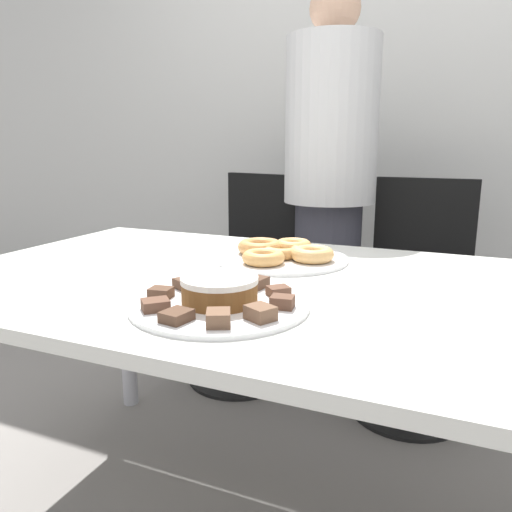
# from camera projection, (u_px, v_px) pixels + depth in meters

# --- Properties ---
(wall_back) EXTENTS (8.00, 0.05, 2.60)m
(wall_back) POSITION_uv_depth(u_px,v_px,m) (394.00, 93.00, 2.51)
(wall_back) COLOR silver
(wall_back) RESTS_ON ground_plane
(table) EXTENTS (1.76, 0.99, 0.73)m
(table) POSITION_uv_depth(u_px,v_px,m) (281.00, 310.00, 1.22)
(table) COLOR silver
(table) RESTS_ON ground_plane
(person_standing) EXTENTS (0.37, 0.37, 1.66)m
(person_standing) POSITION_uv_depth(u_px,v_px,m) (329.00, 189.00, 2.06)
(person_standing) COLOR #383842
(person_standing) RESTS_ON ground_plane
(office_chair_left) EXTENTS (0.53, 0.53, 0.92)m
(office_chair_left) POSITION_uv_depth(u_px,v_px,m) (245.00, 282.00, 2.24)
(office_chair_left) COLOR black
(office_chair_left) RESTS_ON ground_plane
(office_chair_right) EXTENTS (0.44, 0.44, 0.92)m
(office_chair_right) POSITION_uv_depth(u_px,v_px,m) (415.00, 302.00, 1.96)
(office_chair_right) COLOR black
(office_chair_right) RESTS_ON ground_plane
(plate_cake) EXTENTS (0.37, 0.37, 0.01)m
(plate_cake) POSITION_uv_depth(u_px,v_px,m) (220.00, 305.00, 1.02)
(plate_cake) COLOR white
(plate_cake) RESTS_ON table
(plate_donuts) EXTENTS (0.38, 0.38, 0.01)m
(plate_donuts) POSITION_uv_depth(u_px,v_px,m) (282.00, 259.00, 1.43)
(plate_donuts) COLOR white
(plate_donuts) RESTS_ON table
(frosted_cake) EXTENTS (0.16, 0.16, 0.05)m
(frosted_cake) POSITION_uv_depth(u_px,v_px,m) (220.00, 290.00, 1.01)
(frosted_cake) COLOR brown
(frosted_cake) RESTS_ON plate_cake
(lamington_0) EXTENTS (0.05, 0.05, 0.02)m
(lamington_0) POSITION_uv_depth(u_px,v_px,m) (161.00, 293.00, 1.05)
(lamington_0) COLOR #513828
(lamington_0) RESTS_ON plate_cake
(lamington_1) EXTENTS (0.07, 0.07, 0.02)m
(lamington_1) POSITION_uv_depth(u_px,v_px,m) (155.00, 305.00, 0.97)
(lamington_1) COLOR brown
(lamington_1) RESTS_ON plate_cake
(lamington_2) EXTENTS (0.05, 0.06, 0.02)m
(lamington_2) POSITION_uv_depth(u_px,v_px,m) (177.00, 316.00, 0.91)
(lamington_2) COLOR #513828
(lamington_2) RESTS_ON plate_cake
(lamington_3) EXTENTS (0.06, 0.06, 0.03)m
(lamington_3) POSITION_uv_depth(u_px,v_px,m) (218.00, 318.00, 0.89)
(lamington_3) COLOR brown
(lamington_3) RESTS_ON plate_cake
(lamington_4) EXTENTS (0.06, 0.06, 0.03)m
(lamington_4) POSITION_uv_depth(u_px,v_px,m) (260.00, 313.00, 0.91)
(lamington_4) COLOR brown
(lamington_4) RESTS_ON plate_cake
(lamington_5) EXTENTS (0.05, 0.04, 0.02)m
(lamington_5) POSITION_uv_depth(u_px,v_px,m) (282.00, 302.00, 0.98)
(lamington_5) COLOR brown
(lamington_5) RESTS_ON plate_cake
(lamington_6) EXTENTS (0.06, 0.06, 0.02)m
(lamington_6) POSITION_uv_depth(u_px,v_px,m) (278.00, 291.00, 1.06)
(lamington_6) COLOR brown
(lamington_6) RESTS_ON plate_cake
(lamington_7) EXTENTS (0.06, 0.06, 0.02)m
(lamington_7) POSITION_uv_depth(u_px,v_px,m) (255.00, 283.00, 1.12)
(lamington_7) COLOR #513828
(lamington_7) RESTS_ON plate_cake
(lamington_8) EXTENTS (0.06, 0.07, 0.02)m
(lamington_8) POSITION_uv_depth(u_px,v_px,m) (221.00, 280.00, 1.14)
(lamington_8) COLOR brown
(lamington_8) RESTS_ON plate_cake
(lamington_9) EXTENTS (0.07, 0.06, 0.02)m
(lamington_9) POSITION_uv_depth(u_px,v_px,m) (186.00, 284.00, 1.11)
(lamington_9) COLOR #513828
(lamington_9) RESTS_ON plate_cake
(donut_0) EXTENTS (0.11, 0.11, 0.03)m
(donut_0) POSITION_uv_depth(u_px,v_px,m) (282.00, 251.00, 1.42)
(donut_0) COLOR tan
(donut_0) RESTS_ON plate_donuts
(donut_1) EXTENTS (0.11, 0.11, 0.04)m
(donut_1) POSITION_uv_depth(u_px,v_px,m) (293.00, 246.00, 1.48)
(donut_1) COLOR tan
(donut_1) RESTS_ON plate_donuts
(donut_2) EXTENTS (0.13, 0.13, 0.04)m
(donut_2) POSITION_uv_depth(u_px,v_px,m) (260.00, 247.00, 1.47)
(donut_2) COLOR #D18E4C
(donut_2) RESTS_ON plate_donuts
(donut_3) EXTENTS (0.12, 0.12, 0.03)m
(donut_3) POSITION_uv_depth(u_px,v_px,m) (263.00, 257.00, 1.34)
(donut_3) COLOR tan
(donut_3) RESTS_ON plate_donuts
(donut_4) EXTENTS (0.12, 0.12, 0.04)m
(donut_4) POSITION_uv_depth(u_px,v_px,m) (312.00, 254.00, 1.37)
(donut_4) COLOR #E5AD66
(donut_4) RESTS_ON plate_donuts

